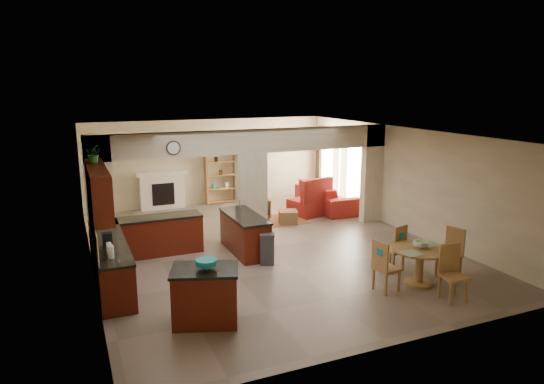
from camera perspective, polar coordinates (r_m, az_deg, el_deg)
name	(u,v)px	position (r m, az deg, el deg)	size (l,w,h in m)	color
floor	(266,247)	(11.96, -0.67, -6.51)	(10.00, 10.00, 0.00)	#786553
ceiling	(266,133)	(11.36, -0.71, 6.96)	(10.00, 10.00, 0.00)	white
wall_back	(209,162)	(16.24, -7.46, 3.55)	(8.00, 8.00, 0.00)	beige
wall_front	(397,259)	(7.39, 14.45, -7.65)	(8.00, 8.00, 0.00)	beige
wall_left	(88,208)	(10.75, -20.81, -1.76)	(10.00, 10.00, 0.00)	beige
wall_right	(402,179)	(13.59, 15.10, 1.48)	(10.00, 10.00, 0.00)	beige
partition_left_pier	(100,197)	(11.74, -19.58, -0.52)	(0.60, 0.25, 2.80)	beige
partition_center_pier	(251,195)	(12.55, -2.43, -0.38)	(0.80, 0.25, 2.20)	beige
partition_right_pier	(372,174)	(14.20, 11.67, 2.11)	(0.60, 0.25, 2.80)	beige
partition_header	(251,141)	(12.32, -2.49, 5.98)	(8.00, 0.25, 0.60)	beige
kitchen_counter	(129,250)	(10.82, -16.43, -6.53)	(2.52, 3.29, 1.48)	#461308
upper_cabinets	(98,190)	(9.86, -19.77, 0.20)	(0.35, 2.40, 0.90)	#461308
peninsula	(245,234)	(11.51, -3.23, -4.90)	(0.70, 1.85, 0.91)	#461308
wall_clock	(173,148)	(11.63, -11.52, 5.10)	(0.34, 0.34, 0.03)	#462617
rug	(277,220)	(14.25, 0.56, -3.35)	(1.60, 1.30, 0.01)	#995A37
fireplace	(162,190)	(15.87, -12.78, 0.25)	(1.60, 0.35, 1.20)	white
shelving_unit	(221,177)	(16.25, -6.05, 1.80)	(1.00, 0.32, 1.80)	olive
window_a	(355,173)	(15.45, 9.72, 2.26)	(0.02, 0.90, 1.90)	white
window_b	(328,165)	(16.88, 6.61, 3.22)	(0.02, 0.90, 1.90)	white
glazed_door	(341,173)	(16.18, 8.08, 2.24)	(0.02, 0.70, 2.10)	white
drape_a_left	(365,176)	(14.93, 10.84, 1.87)	(0.10, 0.28, 2.30)	#43251A
drape_a_right	(344,170)	(15.92, 8.44, 2.61)	(0.10, 0.28, 2.30)	#43251A
drape_b_left	(336,167)	(16.35, 7.52, 2.89)	(0.10, 0.28, 2.30)	#43251A
drape_b_right	(319,162)	(17.37, 5.51, 3.51)	(0.10, 0.28, 2.30)	#43251A
ceiling_fan	(274,130)	(14.72, 0.24, 7.29)	(1.00, 1.00, 0.10)	white
kitchen_island	(205,295)	(8.30, -7.83, -11.94)	(1.30, 1.10, 0.95)	#461308
teal_bowl	(206,264)	(8.06, -7.73, -8.42)	(0.35, 0.35, 0.17)	teal
trash_can	(267,250)	(10.78, -0.57, -6.84)	(0.31, 0.26, 0.65)	#303033
dining_table	(420,261)	(10.09, 16.99, -7.73)	(1.10, 1.10, 0.75)	olive
fruit_bowl	(420,244)	(10.03, 17.07, -5.89)	(0.28, 0.28, 0.15)	#62AD25
sofa	(327,195)	(15.72, 6.48, -0.41)	(1.09, 2.79, 0.81)	maroon
chaise	(311,206)	(14.98, 4.55, -1.70)	(1.16, 0.95, 0.47)	maroon
armchair	(257,209)	(14.34, -1.80, -1.98)	(0.67, 0.69, 0.63)	maroon
ottoman	(288,217)	(13.94, 1.89, -2.95)	(0.51, 0.51, 0.37)	maroon
plant	(94,154)	(10.29, -20.23, 4.26)	(0.34, 0.29, 0.38)	#165417
chair_north	(396,247)	(10.63, 14.35, -6.24)	(0.52, 0.52, 1.02)	olive
chair_east	(452,250)	(10.73, 20.38, -6.45)	(0.52, 0.52, 1.02)	olive
chair_south	(451,270)	(9.65, 20.36, -8.57)	(0.47, 0.47, 1.02)	olive
chair_west	(384,264)	(9.56, 13.00, -8.30)	(0.47, 0.47, 1.02)	olive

